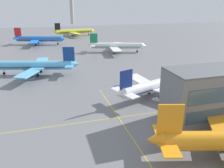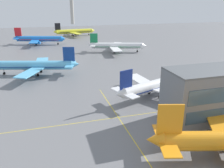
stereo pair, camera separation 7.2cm
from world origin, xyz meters
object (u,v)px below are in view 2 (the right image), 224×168
at_px(airliner_second_row, 158,85).
at_px(airliner_far_left_stand, 116,46).
at_px(airliner_distant_taxiway, 74,31).
at_px(control_tower, 72,6).
at_px(airliner_third_row, 35,65).
at_px(airliner_far_right_stand, 39,39).

xyz_separation_m(airliner_second_row, airliner_far_left_stand, (8.15, 76.08, 0.08)).
xyz_separation_m(airliner_far_left_stand, airliner_distant_taxiway, (-16.92, 82.49, 0.16)).
relative_size(airliner_second_row, airliner_distant_taxiway, 0.92).
distance_m(airliner_second_row, control_tower, 281.93).
bearing_deg(airliner_second_row, airliner_far_left_stand, 83.88).
bearing_deg(airliner_third_row, airliner_second_row, -42.24).
distance_m(airliner_far_left_stand, airliner_far_right_stand, 65.76).
bearing_deg(airliner_far_left_stand, airliner_far_right_stand, 138.53).
bearing_deg(airliner_far_right_stand, airliner_second_row, -71.03).
bearing_deg(airliner_far_right_stand, airliner_far_left_stand, -41.47).
bearing_deg(airliner_distant_taxiway, airliner_second_row, -86.83).
bearing_deg(airliner_far_right_stand, control_tower, 74.08).
height_order(airliner_far_right_stand, control_tower, control_tower).
xyz_separation_m(airliner_third_row, airliner_far_left_stand, (50.42, 37.70, -0.22)).
bearing_deg(control_tower, airliner_distant_taxiway, -96.38).
bearing_deg(airliner_third_row, airliner_distant_taxiway, 74.43).
distance_m(airliner_third_row, airliner_distant_taxiway, 124.77).
bearing_deg(airliner_distant_taxiway, airliner_far_right_stand, -129.72).
relative_size(airliner_far_right_stand, airliner_distant_taxiway, 0.99).
bearing_deg(airliner_third_row, airliner_far_right_stand, 89.19).
bearing_deg(airliner_far_left_stand, airliner_distant_taxiway, 101.59).
xyz_separation_m(airliner_far_left_stand, control_tower, (-3.22, 205.02, 21.10)).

